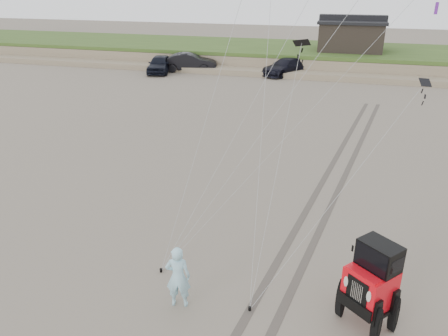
# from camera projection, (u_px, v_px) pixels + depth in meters

# --- Properties ---
(ground) EXTENTS (160.00, 160.00, 0.00)m
(ground) POSITION_uv_depth(u_px,v_px,m) (237.00, 300.00, 12.08)
(ground) COLOR #6B6054
(ground) RESTS_ON ground
(dune_ridge) EXTENTS (160.00, 14.25, 1.73)m
(dune_ridge) POSITION_uv_depth(u_px,v_px,m) (329.00, 58.00, 44.84)
(dune_ridge) COLOR #7A6B54
(dune_ridge) RESTS_ON ground
(cabin) EXTENTS (6.40, 5.40, 3.35)m
(cabin) POSITION_uv_depth(u_px,v_px,m) (351.00, 34.00, 42.94)
(cabin) COLOR black
(cabin) RESTS_ON dune_ridge
(truck_a) EXTENTS (2.90, 5.06, 1.62)m
(truck_a) POSITION_uv_depth(u_px,v_px,m) (160.00, 64.00, 41.51)
(truck_a) COLOR black
(truck_a) RESTS_ON ground
(truck_b) EXTENTS (5.49, 2.95, 1.72)m
(truck_b) POSITION_uv_depth(u_px,v_px,m) (190.00, 62.00, 42.14)
(truck_b) COLOR black
(truck_b) RESTS_ON ground
(truck_c) EXTENTS (4.73, 5.60, 1.54)m
(truck_c) POSITION_uv_depth(u_px,v_px,m) (286.00, 67.00, 40.47)
(truck_c) COLOR black
(truck_c) RESTS_ON ground
(jeep) EXTENTS (4.90, 5.31, 1.89)m
(jeep) POSITION_uv_depth(u_px,v_px,m) (369.00, 294.00, 10.90)
(jeep) COLOR red
(jeep) RESTS_ON ground
(man) EXTENTS (0.75, 0.57, 1.83)m
(man) POSITION_uv_depth(u_px,v_px,m) (178.00, 277.00, 11.57)
(man) COLOR #95D8E7
(man) RESTS_ON ground
(stake_main) EXTENTS (0.08, 0.08, 0.12)m
(stake_main) POSITION_uv_depth(u_px,v_px,m) (161.00, 270.00, 13.23)
(stake_main) COLOR black
(stake_main) RESTS_ON ground
(stake_aux) EXTENTS (0.08, 0.08, 0.12)m
(stake_aux) POSITION_uv_depth(u_px,v_px,m) (250.00, 309.00, 11.68)
(stake_aux) COLOR black
(stake_aux) RESTS_ON ground
(tire_tracks) EXTENTS (5.22, 29.74, 0.01)m
(tire_tracks) POSITION_uv_depth(u_px,v_px,m) (329.00, 188.00, 18.63)
(tire_tracks) COLOR #4C443D
(tire_tracks) RESTS_ON ground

